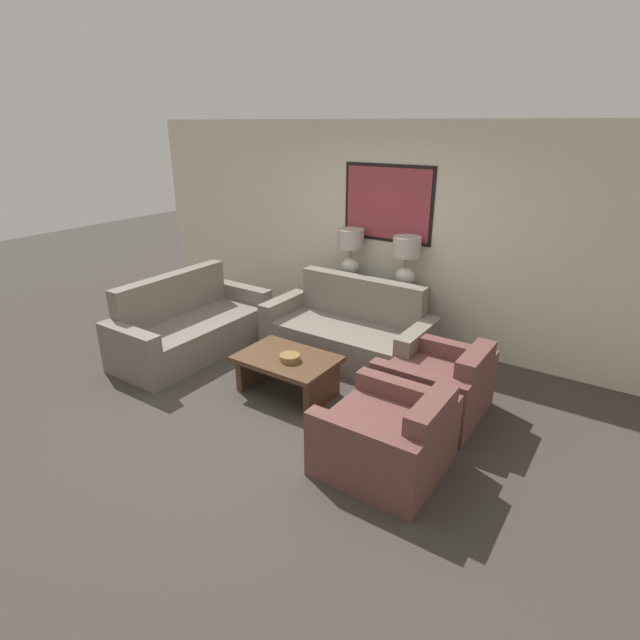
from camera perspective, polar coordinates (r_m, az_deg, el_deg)
name	(u,v)px	position (r m, az deg, el deg)	size (l,w,h in m)	color
ground_plane	(274,408)	(5.00, -5.23, -9.96)	(20.00, 20.00, 0.00)	#3D3833
back_wall	(388,233)	(6.35, 7.81, 9.82)	(7.68, 0.12, 2.65)	beige
console_table	(375,311)	(6.38, 6.30, 1.06)	(1.26, 0.38, 0.76)	black
table_lamp_left	(351,248)	(6.33, 3.53, 8.16)	(0.33, 0.33, 0.62)	silver
table_lamp_right	(406,257)	(6.00, 9.81, 7.11)	(0.33, 0.33, 0.62)	silver
couch_by_back_wall	(349,333)	(5.89, 3.31, -1.51)	(1.96, 0.86, 0.92)	slate
couch_by_side	(191,327)	(6.25, -14.55, -0.80)	(0.86, 1.96, 0.92)	slate
coffee_table	(287,367)	(5.12, -3.77, -5.39)	(0.99, 0.68, 0.41)	#4C331E
decorative_bowl	(289,358)	(4.97, -3.51, -4.31)	(0.20, 0.20, 0.06)	olive
armchair_near_back_wall	(436,387)	(4.92, 13.13, -7.44)	(0.92, 0.92, 0.73)	brown
armchair_near_camera	(388,439)	(4.12, 7.73, -13.32)	(0.92, 0.92, 0.73)	brown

